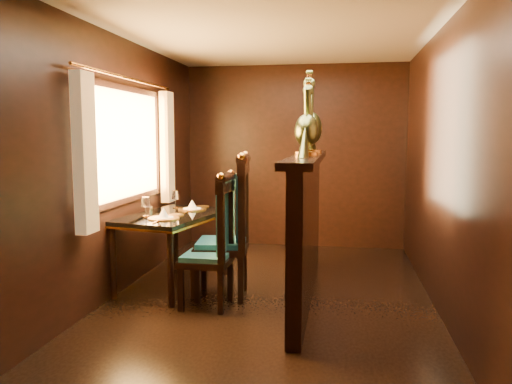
# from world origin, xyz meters

# --- Properties ---
(ground) EXTENTS (5.00, 5.00, 0.00)m
(ground) POSITION_xyz_m (0.00, 0.00, 0.00)
(ground) COLOR black
(ground) RESTS_ON ground
(room_shell) EXTENTS (3.04, 5.04, 2.52)m
(room_shell) POSITION_xyz_m (-0.09, 0.02, 1.58)
(room_shell) COLOR black
(room_shell) RESTS_ON ground
(partition) EXTENTS (0.26, 2.70, 1.36)m
(partition) POSITION_xyz_m (0.32, 0.30, 0.71)
(partition) COLOR black
(partition) RESTS_ON ground
(dining_table) EXTENTS (1.02, 1.40, 0.95)m
(dining_table) POSITION_xyz_m (-1.04, 0.39, 0.68)
(dining_table) COLOR black
(dining_table) RESTS_ON ground
(chair_left) EXTENTS (0.45, 0.49, 1.23)m
(chair_left) POSITION_xyz_m (-0.43, -0.15, 0.64)
(chair_left) COLOR black
(chair_left) RESTS_ON ground
(chair_right) EXTENTS (0.55, 0.57, 1.39)m
(chair_right) POSITION_xyz_m (-0.35, 0.17, 0.73)
(chair_right) COLOR black
(chair_right) RESTS_ON ground
(peacock_left) EXTENTS (0.23, 0.60, 0.72)m
(peacock_left) POSITION_xyz_m (0.33, 0.14, 1.72)
(peacock_left) COLOR #194C36
(peacock_left) RESTS_ON partition
(peacock_right) EXTENTS (0.25, 0.67, 0.80)m
(peacock_right) POSITION_xyz_m (0.33, 0.66, 1.76)
(peacock_right) COLOR #194C36
(peacock_right) RESTS_ON partition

